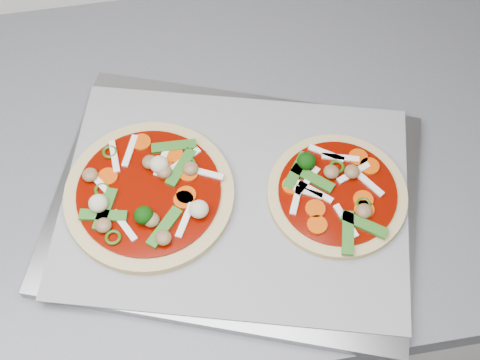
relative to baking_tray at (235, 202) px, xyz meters
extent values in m
cube|color=silver|center=(0.44, 0.08, -0.48)|extent=(3.60, 0.60, 0.86)
cube|color=gray|center=(0.00, 0.00, 0.00)|extent=(0.54, 0.47, 0.01)
cube|color=gray|center=(0.00, 0.00, 0.01)|extent=(0.50, 0.42, 0.00)
cylinder|color=tan|center=(-0.11, 0.02, 0.02)|extent=(0.29, 0.29, 0.01)
cylinder|color=#700D00|center=(-0.11, 0.02, 0.02)|extent=(0.25, 0.25, 0.00)
cylinder|color=#F34E00|center=(-0.06, 0.00, 0.03)|extent=(0.03, 0.03, 0.00)
ellipsoid|color=brown|center=(-0.18, 0.05, 0.03)|extent=(0.02, 0.02, 0.01)
cube|color=white|center=(-0.12, 0.08, 0.03)|extent=(0.02, 0.05, 0.00)
torus|color=#28470C|center=(-0.15, -0.04, 0.03)|extent=(0.02, 0.02, 0.00)
ellipsoid|color=#BDAF90|center=(-0.09, 0.05, 0.03)|extent=(0.03, 0.03, 0.02)
cube|color=white|center=(-0.08, 0.06, 0.03)|extent=(0.03, 0.05, 0.00)
ellipsoid|color=#BDAF90|center=(-0.17, 0.01, 0.03)|extent=(0.03, 0.03, 0.02)
cylinder|color=#F34E00|center=(-0.05, 0.04, 0.03)|extent=(0.03, 0.03, 0.00)
cylinder|color=#F34E00|center=(-0.08, 0.04, 0.03)|extent=(0.04, 0.04, 0.00)
cube|color=white|center=(-0.14, -0.02, 0.03)|extent=(0.03, 0.05, 0.00)
cylinder|color=#F34E00|center=(-0.11, 0.09, 0.03)|extent=(0.03, 0.03, 0.00)
ellipsoid|color=brown|center=(-0.16, -0.02, 0.03)|extent=(0.03, 0.03, 0.01)
ellipsoid|color=brown|center=(-0.08, 0.04, 0.03)|extent=(0.02, 0.02, 0.01)
cube|color=#2C6B1D|center=(-0.07, 0.08, 0.03)|extent=(0.06, 0.02, 0.00)
cube|color=white|center=(-0.14, 0.08, 0.03)|extent=(0.01, 0.05, 0.00)
cube|color=white|center=(-0.06, 0.06, 0.03)|extent=(0.04, 0.03, 0.00)
cylinder|color=#F34E00|center=(-0.07, 0.07, 0.03)|extent=(0.04, 0.04, 0.00)
ellipsoid|color=#BDAF90|center=(-0.05, -0.02, 0.03)|extent=(0.03, 0.03, 0.02)
cube|color=#2C6B1D|center=(-0.16, -0.01, 0.03)|extent=(0.06, 0.03, 0.00)
cube|color=#2C6B1D|center=(-0.09, -0.03, 0.03)|extent=(0.05, 0.05, 0.00)
cube|color=white|center=(-0.16, 0.04, 0.03)|extent=(0.03, 0.04, 0.00)
cylinder|color=#F34E00|center=(-0.06, 0.00, 0.03)|extent=(0.03, 0.03, 0.00)
ellipsoid|color=brown|center=(-0.05, 0.04, 0.03)|extent=(0.03, 0.03, 0.01)
cube|color=#2C6B1D|center=(-0.16, 0.00, 0.03)|extent=(0.04, 0.06, 0.00)
torus|color=#28470C|center=(-0.05, 0.05, 0.03)|extent=(0.03, 0.03, 0.00)
cylinder|color=#F34E00|center=(-0.15, 0.05, 0.03)|extent=(0.03, 0.03, 0.00)
cube|color=white|center=(-0.03, 0.03, 0.03)|extent=(0.05, 0.03, 0.00)
cube|color=white|center=(-0.07, -0.03, 0.03)|extent=(0.03, 0.05, 0.00)
torus|color=#28470C|center=(-0.15, 0.08, 0.03)|extent=(0.03, 0.03, 0.00)
cube|color=#2C6B1D|center=(-0.06, 0.05, 0.03)|extent=(0.05, 0.06, 0.00)
ellipsoid|color=brown|center=(-0.10, 0.06, 0.03)|extent=(0.03, 0.03, 0.01)
ellipsoid|color=brown|center=(-0.09, -0.05, 0.03)|extent=(0.03, 0.03, 0.01)
torus|color=#28470C|center=(-0.16, 0.03, 0.03)|extent=(0.03, 0.03, 0.00)
ellipsoid|color=#083B06|center=(-0.11, -0.02, 0.03)|extent=(0.03, 0.03, 0.02)
ellipsoid|color=brown|center=(-0.11, -0.02, 0.03)|extent=(0.03, 0.03, 0.01)
cylinder|color=tan|center=(0.13, -0.02, 0.01)|extent=(0.24, 0.24, 0.01)
cylinder|color=#700D00|center=(0.13, -0.02, 0.02)|extent=(0.20, 0.20, 0.00)
cube|color=white|center=(0.14, 0.03, 0.02)|extent=(0.05, 0.02, 0.00)
cylinder|color=#F34E00|center=(0.07, 0.00, 0.02)|extent=(0.03, 0.03, 0.00)
torus|color=#28470C|center=(0.13, 0.02, 0.02)|extent=(0.02, 0.02, 0.00)
cube|color=#2C6B1D|center=(0.10, 0.00, 0.02)|extent=(0.05, 0.05, 0.00)
cylinder|color=#F34E00|center=(0.15, -0.05, 0.02)|extent=(0.03, 0.03, 0.00)
cube|color=white|center=(0.09, 0.00, 0.02)|extent=(0.04, 0.04, 0.00)
cube|color=white|center=(0.10, -0.02, 0.02)|extent=(0.04, 0.04, 0.00)
cube|color=#2C6B1D|center=(0.15, -0.07, 0.02)|extent=(0.06, 0.05, 0.00)
cylinder|color=#F34E00|center=(0.09, -0.04, 0.02)|extent=(0.04, 0.04, 0.00)
cube|color=white|center=(0.17, -0.01, 0.02)|extent=(0.03, 0.04, 0.00)
cube|color=white|center=(0.15, 0.00, 0.02)|extent=(0.05, 0.03, 0.00)
cylinder|color=#F34E00|center=(0.18, 0.01, 0.02)|extent=(0.03, 0.03, 0.00)
cylinder|color=#F34E00|center=(0.15, -0.04, 0.02)|extent=(0.04, 0.04, 0.00)
ellipsoid|color=#083B06|center=(0.10, 0.03, 0.03)|extent=(0.03, 0.03, 0.02)
ellipsoid|color=brown|center=(0.15, -0.05, 0.03)|extent=(0.02, 0.02, 0.01)
ellipsoid|color=brown|center=(0.12, 0.01, 0.03)|extent=(0.03, 0.03, 0.01)
cube|color=#2C6B1D|center=(0.08, 0.02, 0.02)|extent=(0.05, 0.06, 0.00)
ellipsoid|color=brown|center=(0.15, 0.00, 0.03)|extent=(0.02, 0.02, 0.01)
cylinder|color=#F34E00|center=(0.16, 0.02, 0.02)|extent=(0.03, 0.03, 0.00)
cube|color=#2C6B1D|center=(0.12, -0.08, 0.02)|extent=(0.03, 0.06, 0.00)
cube|color=white|center=(0.13, 0.04, 0.02)|extent=(0.04, 0.03, 0.00)
cylinder|color=#F34E00|center=(0.09, -0.06, 0.02)|extent=(0.03, 0.03, 0.00)
torus|color=#28470C|center=(0.15, -0.04, 0.02)|extent=(0.02, 0.02, 0.00)
cube|color=white|center=(0.08, -0.01, 0.02)|extent=(0.05, 0.03, 0.00)
cube|color=white|center=(0.13, -0.06, 0.02)|extent=(0.02, 0.05, 0.00)
cube|color=white|center=(0.07, -0.02, 0.02)|extent=(0.03, 0.05, 0.00)
camera|label=1|loc=(-0.06, -0.40, 0.75)|focal=50.00mm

